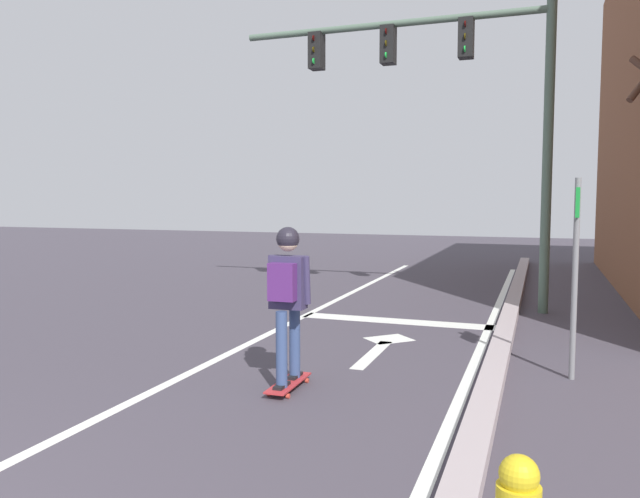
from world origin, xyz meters
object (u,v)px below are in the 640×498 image
at_px(skateboard, 288,383).
at_px(skater, 287,287).
at_px(traffic_signal_mast, 449,80).
at_px(street_sign_post, 576,248).

bearing_deg(skateboard, skater, -89.06).
xyz_separation_m(skater, traffic_signal_mast, (0.77, 5.18, 2.84)).
bearing_deg(skater, skateboard, 90.94).
distance_m(traffic_signal_mast, street_sign_post, 4.94).
relative_size(skater, traffic_signal_mast, 0.29).
bearing_deg(street_sign_post, skater, -153.13).
bearing_deg(skateboard, street_sign_post, 26.54).
xyz_separation_m(skateboard, skater, (0.00, -0.02, 0.96)).
distance_m(skateboard, traffic_signal_mast, 6.45).
xyz_separation_m(skater, street_sign_post, (2.64, 1.34, 0.35)).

